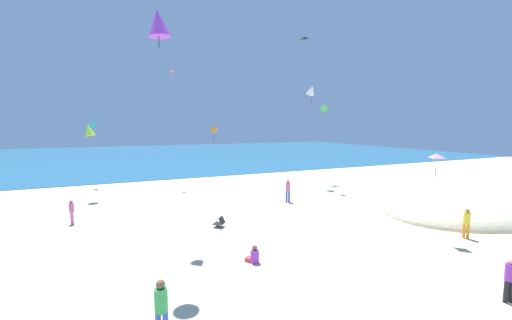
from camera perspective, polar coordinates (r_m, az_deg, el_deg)
The scene contains 19 objects.
ground_plane at distance 18.13m, azimuth -3.92°, elevation -11.86°, with size 120.00×120.00×0.00m, color beige.
ocean_water at distance 63.62m, azimuth -18.47°, elevation 0.90°, with size 120.00×60.00×0.05m, color #236084.
dune_mound at distance 25.17m, azimuth 34.14°, elevation -7.77°, with size 11.94×8.36×2.69m, color beige.
beach_chair_far_left at distance 17.73m, azimuth -6.71°, elevation -11.33°, with size 0.81×0.81×0.59m.
person_1 at distance 13.39m, azimuth -0.39°, elevation -17.35°, with size 0.61×0.66×0.75m.
person_2 at distance 13.26m, azimuth 39.56°, elevation -16.35°, with size 0.39×0.39×1.49m.
person_3 at distance 19.00m, azimuth 34.42°, elevation -9.34°, with size 0.42×0.42×1.53m.
person_4 at distance 23.11m, azimuth 5.93°, elevation -5.41°, with size 0.46×0.46×1.68m.
person_5 at distance 9.19m, azimuth -17.14°, elevation -24.47°, with size 0.44×0.44×1.71m.
person_6 at distance 20.96m, azimuth -30.98°, elevation -7.96°, with size 0.31×0.31×1.40m.
kite_black at distance 35.10m, azimuth 8.85°, elevation 21.44°, with size 1.03×1.02×1.17m.
kite_green at distance 27.89m, azimuth 12.51°, elevation 9.23°, with size 0.63×0.48×1.06m.
kite_red at distance 30.99m, azimuth -15.36°, elevation 15.48°, with size 0.46×0.47×1.29m.
kite_white at distance 29.78m, azimuth 10.22°, elevation 12.58°, with size 0.74×1.07×1.97m.
kite_pink at distance 17.36m, azimuth 30.44°, elevation 0.66°, with size 0.56×0.69×1.16m.
kite_lime at distance 26.92m, azimuth -28.49°, elevation 4.92°, with size 1.11×1.05×1.32m.
kite_orange at distance 27.98m, azimuth -7.83°, elevation 5.48°, with size 0.51×0.55×1.38m.
kite_purple at distance 12.99m, azimuth -17.63°, elevation 23.06°, with size 0.92×0.84×1.40m.
kite_teal at distance 32.53m, azimuth -27.88°, elevation 6.08°, with size 1.00×1.05×1.39m.
Camera 1 is at (-5.84, -6.21, 5.64)m, focal length 21.60 mm.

